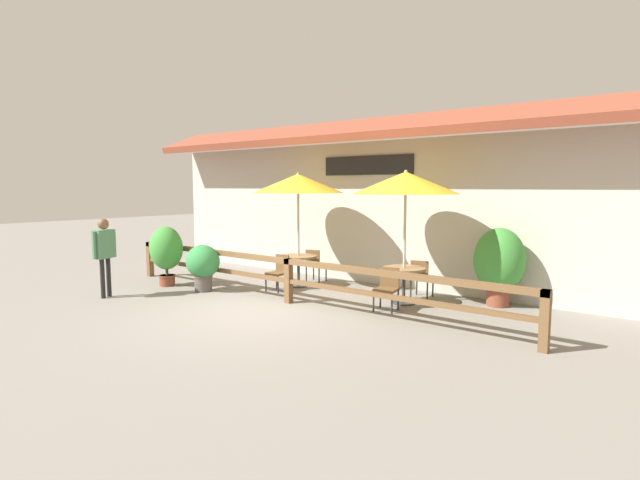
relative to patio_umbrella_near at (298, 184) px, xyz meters
name	(u,v)px	position (x,y,z in m)	size (l,w,h in m)	color
ground_plane	(253,312)	(1.00, -2.54, -2.54)	(60.00, 60.00, 0.00)	gray
building_facade	(368,198)	(1.00, 1.56, -0.38)	(14.28, 1.49, 4.23)	#BCB7A8
patio_railing	(288,271)	(1.00, -1.49, -1.85)	(10.40, 0.14, 0.95)	brown
patio_umbrella_near	(298,184)	(0.00, 0.00, 0.00)	(2.23, 2.23, 2.81)	#B7B2A8
dining_table_near	(298,262)	(0.00, 0.00, -1.93)	(0.90, 0.90, 0.77)	olive
chair_near_streetside	(279,271)	(-0.02, -0.69, -2.07)	(0.43, 0.43, 0.85)	brown
chair_near_wallside	(315,264)	(-0.03, 0.69, -2.07)	(0.48, 0.48, 0.85)	brown
patio_umbrella_middle	(406,183)	(2.96, -0.02, 0.00)	(2.23, 2.23, 2.81)	#B7B2A8
dining_table_middle	(404,275)	(2.96, -0.02, -1.93)	(0.90, 0.90, 0.77)	olive
chair_middle_streetside	(387,287)	(2.97, -0.73, -2.07)	(0.49, 0.49, 0.85)	brown
chair_middle_wallside	(421,277)	(3.00, 0.69, -2.07)	(0.47, 0.47, 0.85)	brown
potted_plant_small_flowering	(203,264)	(-1.40, -1.84, -1.89)	(0.84, 0.76, 1.10)	#564C47
potted_plant_broad_leaf	(166,250)	(-2.62, -1.99, -1.64)	(0.87, 0.78, 1.49)	brown
potted_plant_tall_tropical	(499,262)	(4.60, 1.01, -1.63)	(1.04, 0.93, 1.63)	brown
pedestrian	(104,247)	(-2.55, -3.63, -1.41)	(0.34, 0.60, 1.77)	black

